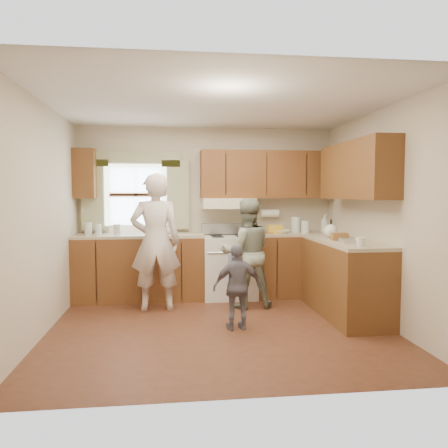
{
  "coord_description": "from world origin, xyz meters",
  "views": [
    {
      "loc": [
        -0.53,
        -4.84,
        1.52
      ],
      "look_at": [
        0.1,
        0.4,
        1.15
      ],
      "focal_mm": 35.0,
      "sensor_mm": 36.0,
      "label": 1
    }
  ],
  "objects": [
    {
      "name": "kitchen_fixtures",
      "position": [
        0.61,
        1.08,
        0.84
      ],
      "size": [
        3.8,
        2.25,
        2.15
      ],
      "color": "#47220F",
      "rests_on": "ground"
    },
    {
      "name": "woman_left",
      "position": [
        -0.74,
        0.85,
        0.89
      ],
      "size": [
        0.66,
        0.45,
        1.78
      ],
      "primitive_type": "imported",
      "rotation": [
        0.0,
        0.0,
        3.18
      ],
      "color": "silver",
      "rests_on": "ground"
    },
    {
      "name": "room",
      "position": [
        0.0,
        0.0,
        1.25
      ],
      "size": [
        3.8,
        3.8,
        3.8
      ],
      "color": "#4C2717",
      "rests_on": "ground"
    },
    {
      "name": "stove",
      "position": [
        0.3,
        1.44,
        0.47
      ],
      "size": [
        0.76,
        0.67,
        1.07
      ],
      "color": "silver",
      "rests_on": "ground"
    },
    {
      "name": "child",
      "position": [
        0.2,
        -0.09,
        0.48
      ],
      "size": [
        0.59,
        0.3,
        0.96
      ],
      "primitive_type": "imported",
      "rotation": [
        0.0,
        0.0,
        3.25
      ],
      "color": "slate",
      "rests_on": "ground"
    },
    {
      "name": "woman_right",
      "position": [
        0.46,
        0.85,
        0.73
      ],
      "size": [
        0.74,
        0.59,
        1.45
      ],
      "primitive_type": "imported",
      "rotation": [
        0.0,
        0.0,
        3.2
      ],
      "color": "#223E24",
      "rests_on": "ground"
    }
  ]
}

